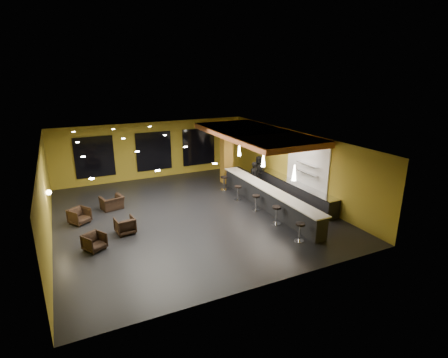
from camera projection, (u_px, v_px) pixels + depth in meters
name	position (u px, v px, depth m)	size (l,w,h in m)	color
floor	(191.00, 214.00, 16.67)	(12.00, 13.00, 0.10)	black
ceiling	(189.00, 140.00, 15.59)	(12.00, 13.00, 0.10)	black
wall_back	(153.00, 150.00, 21.77)	(12.00, 0.10, 3.50)	olive
wall_front	(265.00, 237.00, 10.50)	(12.00, 0.10, 3.50)	olive
wall_left	(44.00, 198.00, 13.64)	(0.10, 13.00, 3.50)	olive
wall_right	(296.00, 164.00, 18.62)	(0.10, 13.00, 3.50)	olive
wood_soffit	(254.00, 134.00, 18.16)	(3.60, 8.00, 0.28)	#B76135
window_left	(95.00, 157.00, 20.25)	(2.20, 0.06, 2.40)	black
window_center	(154.00, 151.00, 21.69)	(2.20, 0.06, 2.40)	black
window_right	(199.00, 147.00, 22.93)	(2.20, 0.06, 2.40)	black
tile_backsplash	(307.00, 164.00, 17.65)	(0.06, 3.20, 2.40)	white
bar_counter	(267.00, 198.00, 17.15)	(0.60, 8.00, 1.00)	black
bar_top	(268.00, 188.00, 16.99)	(0.78, 8.10, 0.05)	white
prep_counter	(294.00, 191.00, 18.42)	(0.70, 6.00, 0.86)	black
prep_top	(295.00, 183.00, 18.29)	(0.72, 6.00, 0.03)	silver
wall_shelf_lower	(307.00, 173.00, 17.54)	(0.30, 1.50, 0.03)	silver
wall_shelf_upper	(308.00, 164.00, 17.41)	(0.30, 1.50, 0.03)	silver
column	(227.00, 154.00, 20.73)	(0.60, 0.60, 3.50)	olive
wall_sconce	(49.00, 192.00, 14.13)	(0.22, 0.22, 0.22)	#FFE5B2
pendant_0	(294.00, 173.00, 14.87)	(0.20, 0.20, 0.70)	white
pendant_1	(263.00, 160.00, 17.03)	(0.20, 0.20, 0.70)	white
pendant_2	(239.00, 150.00, 19.18)	(0.20, 0.20, 0.70)	white
staff_a	(255.00, 176.00, 19.82)	(0.57, 0.38, 1.57)	black
staff_b	(256.00, 175.00, 20.11)	(0.74, 0.57, 1.52)	black
staff_c	(259.00, 170.00, 20.71)	(0.83, 0.54, 1.70)	black
armchair_a	(94.00, 242.00, 13.19)	(0.70, 0.72, 0.66)	black
armchair_b	(125.00, 225.00, 14.53)	(0.75, 0.77, 0.70)	black
armchair_c	(79.00, 216.00, 15.46)	(0.75, 0.78, 0.71)	black
armchair_d	(112.00, 203.00, 17.08)	(1.00, 0.87, 0.65)	black
bar_stool_0	(300.00, 230.00, 13.80)	(0.40, 0.40, 0.78)	silver
bar_stool_1	(277.00, 213.00, 15.33)	(0.42, 0.42, 0.84)	silver
bar_stool_2	(256.00, 201.00, 16.86)	(0.39, 0.39, 0.78)	silver
bar_stool_3	(238.00, 191.00, 18.19)	(0.39, 0.39, 0.78)	silver
bar_stool_4	(224.00, 181.00, 19.71)	(0.41, 0.41, 0.81)	silver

